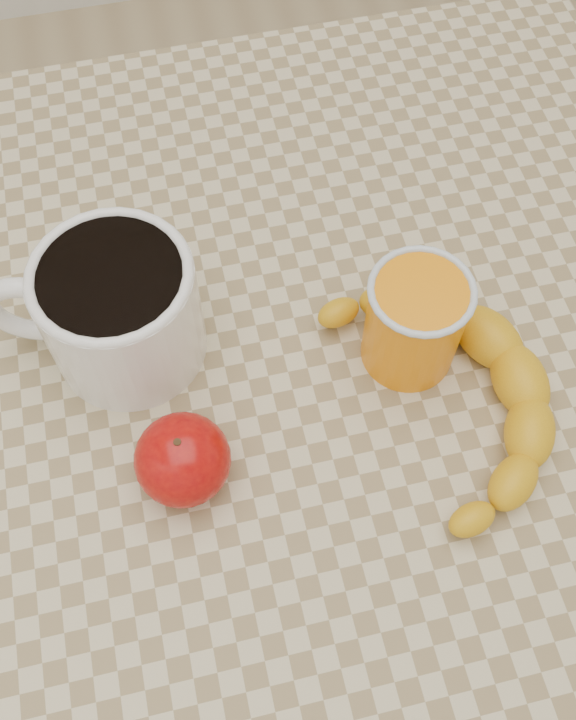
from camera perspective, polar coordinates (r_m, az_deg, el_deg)
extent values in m
plane|color=tan|center=(1.36, 0.00, -15.82)|extent=(3.00, 3.00, 0.00)
cube|color=beige|center=(0.67, 0.00, -1.65)|extent=(0.80, 0.80, 0.04)
cube|color=#886345|center=(0.71, 0.00, -3.49)|extent=(0.74, 0.74, 0.06)
cylinder|color=#886345|center=(1.24, 12.35, 7.85)|extent=(0.05, 0.05, 0.71)
cylinder|color=white|center=(0.63, -11.74, 3.33)|extent=(0.15, 0.15, 0.10)
cylinder|color=black|center=(0.59, -12.53, 5.66)|extent=(0.11, 0.11, 0.01)
torus|color=white|center=(0.59, -12.61, 5.91)|extent=(0.12, 0.12, 0.01)
torus|color=white|center=(0.65, -17.80, 3.40)|extent=(0.08, 0.04, 0.08)
cylinder|color=orange|center=(0.63, 8.93, 2.59)|extent=(0.07, 0.07, 0.09)
torus|color=silver|center=(0.59, 9.53, 4.88)|extent=(0.08, 0.08, 0.01)
ellipsoid|color=#8E0407|center=(0.59, -7.50, -7.04)|extent=(0.09, 0.09, 0.06)
cylinder|color=#382311|center=(0.56, -7.82, -6.00)|extent=(0.01, 0.01, 0.01)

